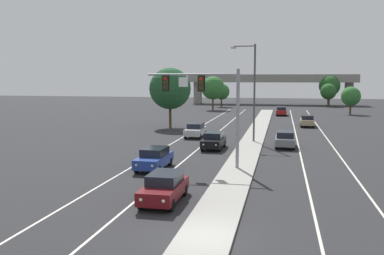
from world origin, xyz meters
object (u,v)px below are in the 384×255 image
at_px(tree_far_left_b, 221,92).
at_px(car_receding_tan, 307,121).
at_px(car_oncoming_blue, 154,158).
at_px(overhead_signal_mast, 208,97).
at_px(street_lamp_median, 252,87).
at_px(car_oncoming_black, 214,140).
at_px(tree_far_right_b, 328,92).
at_px(car_oncoming_darkred, 164,187).
at_px(car_receding_red, 281,111).
at_px(car_oncoming_silver, 195,130).
at_px(tree_far_left_a, 213,88).
at_px(tree_far_left_c, 170,89).
at_px(tree_far_right_a, 330,86).
at_px(tree_far_right_c, 351,96).
at_px(car_receding_grey, 285,139).

bearing_deg(tree_far_left_b, car_receding_tan, -65.47).
bearing_deg(car_oncoming_blue, tree_far_left_b, 94.00).
distance_m(overhead_signal_mast, street_lamp_median, 13.78).
xyz_separation_m(car_oncoming_black, tree_far_right_b, (16.90, 65.77, 2.73)).
bearing_deg(overhead_signal_mast, car_receding_tan, 73.82).
relative_size(car_oncoming_darkred, car_receding_red, 1.00).
bearing_deg(car_oncoming_silver, car_oncoming_blue, -88.48).
height_order(tree_far_left_a, tree_far_right_b, tree_far_left_a).
distance_m(overhead_signal_mast, tree_far_left_c, 26.64).
height_order(tree_far_left_c, tree_far_left_b, tree_far_left_c).
relative_size(car_oncoming_silver, tree_far_left_a, 0.63).
xyz_separation_m(car_oncoming_darkred, tree_far_right_a, (17.40, 87.84, 4.03)).
distance_m(car_receding_red, tree_far_right_b, 29.24).
distance_m(street_lamp_median, tree_far_right_a, 66.79).
bearing_deg(tree_far_right_b, tree_far_left_c, -117.09).
bearing_deg(car_receding_tan, street_lamp_median, -111.43).
relative_size(overhead_signal_mast, car_receding_tan, 1.60).
relative_size(overhead_signal_mast, tree_far_right_c, 1.40).
bearing_deg(overhead_signal_mast, tree_far_right_a, 78.13).
xyz_separation_m(car_receding_grey, tree_far_left_a, (-14.73, 47.04, 3.82)).
bearing_deg(tree_far_right_a, car_receding_tan, -99.12).
xyz_separation_m(street_lamp_median, car_receding_red, (2.94, 33.96, -4.97)).
height_order(car_oncoming_blue, tree_far_right_c, tree_far_right_c).
height_order(car_receding_red, tree_far_left_a, tree_far_left_a).
distance_m(overhead_signal_mast, car_oncoming_blue, 6.01).
height_order(tree_far_left_b, tree_far_right_a, tree_far_right_a).
distance_m(tree_far_right_b, tree_far_right_a, 4.45).
height_order(overhead_signal_mast, car_oncoming_darkred, overhead_signal_mast).
bearing_deg(overhead_signal_mast, car_receding_grey, 63.17).
bearing_deg(car_oncoming_darkred, overhead_signal_mast, 84.69).
relative_size(car_oncoming_darkred, tree_far_left_c, 0.55).
bearing_deg(car_oncoming_darkred, car_oncoming_blue, 110.75).
xyz_separation_m(car_oncoming_blue, car_receding_grey, (9.49, 12.26, 0.00)).
bearing_deg(tree_far_left_a, car_oncoming_blue, -84.95).
distance_m(car_oncoming_darkred, car_receding_red, 56.89).
relative_size(car_receding_grey, tree_far_right_b, 0.82).
relative_size(car_oncoming_silver, tree_far_left_b, 0.82).
distance_m(car_receding_grey, tree_far_left_a, 49.44).
relative_size(car_receding_grey, car_receding_red, 1.00).
relative_size(street_lamp_median, car_receding_grey, 2.23).
height_order(car_receding_grey, tree_far_right_c, tree_far_right_c).
bearing_deg(tree_far_right_b, car_oncoming_silver, -109.17).
xyz_separation_m(tree_far_left_c, tree_far_right_a, (26.09, 53.95, -0.45)).
height_order(car_oncoming_silver, tree_far_left_c, tree_far_left_c).
relative_size(street_lamp_median, car_receding_red, 2.23).
distance_m(car_oncoming_darkred, tree_far_right_a, 89.64).
height_order(tree_far_left_a, tree_far_right_a, tree_far_right_a).
xyz_separation_m(tree_far_left_a, tree_far_right_c, (26.75, -5.86, -1.28)).
relative_size(car_oncoming_blue, tree_far_right_c, 0.87).
bearing_deg(car_oncoming_silver, tree_far_right_b, 70.83).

